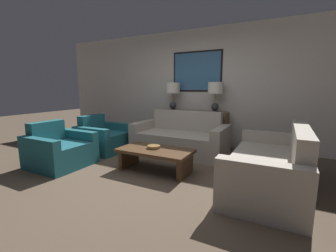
# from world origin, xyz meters

# --- Properties ---
(ground_plane) EXTENTS (20.00, 20.00, 0.00)m
(ground_plane) POSITION_xyz_m (0.00, 0.00, 0.00)
(ground_plane) COLOR brown
(back_wall) EXTENTS (7.81, 0.12, 2.65)m
(back_wall) POSITION_xyz_m (0.00, 2.48, 1.33)
(back_wall) COLOR beige
(back_wall) RESTS_ON ground_plane
(console_table) EXTENTS (1.58, 0.37, 0.81)m
(console_table) POSITION_xyz_m (0.00, 2.21, 0.41)
(console_table) COLOR brown
(console_table) RESTS_ON ground_plane
(table_lamp_left) EXTENTS (0.33, 0.33, 0.64)m
(table_lamp_left) POSITION_xyz_m (-0.51, 2.21, 1.26)
(table_lamp_left) COLOR #333338
(table_lamp_left) RESTS_ON console_table
(table_lamp_right) EXTENTS (0.33, 0.33, 0.64)m
(table_lamp_right) POSITION_xyz_m (0.51, 2.21, 1.26)
(table_lamp_right) COLOR #333338
(table_lamp_right) RESTS_ON console_table
(couch_by_back_wall) EXTENTS (1.88, 0.91, 0.85)m
(couch_by_back_wall) POSITION_xyz_m (0.00, 1.53, 0.29)
(couch_by_back_wall) COLOR #ADA393
(couch_by_back_wall) RESTS_ON ground_plane
(couch_by_side) EXTENTS (0.91, 1.88, 0.85)m
(couch_by_side) POSITION_xyz_m (1.75, 0.54, 0.29)
(couch_by_side) COLOR #ADA393
(couch_by_side) RESTS_ON ground_plane
(coffee_table) EXTENTS (1.18, 0.60, 0.36)m
(coffee_table) POSITION_xyz_m (0.07, 0.38, 0.27)
(coffee_table) COLOR #4C331E
(coffee_table) RESTS_ON ground_plane
(decorative_bowl) EXTENTS (0.21, 0.21, 0.05)m
(decorative_bowl) POSITION_xyz_m (0.03, 0.42, 0.39)
(decorative_bowl) COLOR olive
(decorative_bowl) RESTS_ON coffee_table
(armchair_near_back_wall) EXTENTS (0.87, 0.90, 0.75)m
(armchair_near_back_wall) POSITION_xyz_m (-1.52, 0.91, 0.26)
(armchair_near_back_wall) COLOR #1E5B66
(armchair_near_back_wall) RESTS_ON ground_plane
(armchair_near_camera) EXTENTS (0.87, 0.90, 0.75)m
(armchair_near_camera) POSITION_xyz_m (-1.52, -0.14, 0.26)
(armchair_near_camera) COLOR #1E5B66
(armchair_near_camera) RESTS_ON ground_plane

